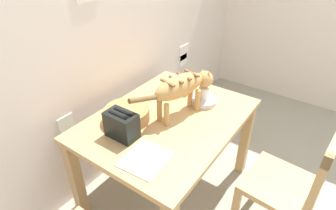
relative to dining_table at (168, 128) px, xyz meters
name	(u,v)px	position (x,y,z in m)	size (l,w,h in m)	color
wall_rear	(104,23)	(0.08, 0.62, 0.62)	(4.64, 0.11, 2.50)	silver
dining_table	(168,128)	(0.00, 0.00, 0.00)	(1.20, 0.90, 0.72)	tan
cat	(183,86)	(0.10, -0.05, 0.30)	(0.68, 0.24, 0.30)	tan
saucer_bowl	(203,101)	(0.30, -0.11, 0.11)	(0.20, 0.20, 0.04)	#C0B2B0
coffee_mug	(204,93)	(0.31, -0.11, 0.17)	(0.12, 0.08, 0.09)	white
magazine	(146,159)	(-0.41, -0.14, 0.09)	(0.26, 0.23, 0.01)	silver
book_stack	(184,89)	(0.38, 0.11, 0.11)	(0.18, 0.13, 0.04)	#439B5A
wicker_basket	(127,114)	(-0.18, 0.21, 0.14)	(0.30, 0.30, 0.09)	#B17C49
toaster	(122,125)	(-0.33, 0.11, 0.17)	(0.12, 0.20, 0.18)	black
wooden_chair_near	(287,186)	(0.11, -0.83, -0.17)	(0.45, 0.45, 0.95)	tan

